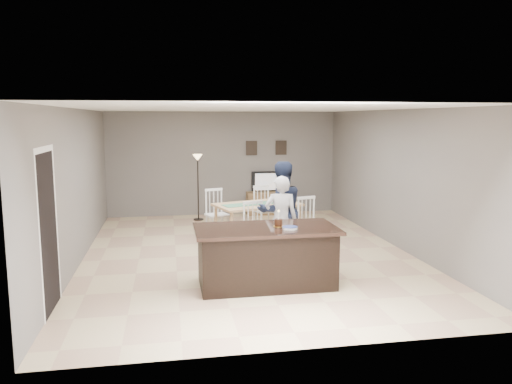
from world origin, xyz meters
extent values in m
plane|color=#D5B989|center=(0.00, 0.00, 0.00)|extent=(8.00, 8.00, 0.00)
plane|color=slate|center=(0.00, 4.00, 1.35)|extent=(6.00, 0.00, 6.00)
plane|color=slate|center=(0.00, -4.00, 1.35)|extent=(6.00, 0.00, 6.00)
plane|color=slate|center=(-3.00, 0.00, 1.35)|extent=(0.00, 8.00, 8.00)
plane|color=slate|center=(3.00, 0.00, 1.35)|extent=(0.00, 8.00, 8.00)
plane|color=white|center=(0.00, 0.00, 2.70)|extent=(8.00, 8.00, 0.00)
cube|color=black|center=(0.00, -1.80, 0.42)|extent=(2.00, 1.00, 0.85)
cube|color=black|center=(0.00, -1.80, 0.88)|extent=(2.15, 1.10, 0.05)
cube|color=olive|center=(1.20, 3.77, 0.30)|extent=(1.20, 0.40, 0.60)
imported|color=black|center=(1.20, 3.84, 0.86)|extent=(0.91, 0.12, 0.53)
plane|color=orange|center=(1.20, 3.76, 0.87)|extent=(0.78, 0.00, 0.78)
cube|color=black|center=(0.75, 3.98, 1.75)|extent=(0.30, 0.02, 0.38)
cube|color=black|center=(1.55, 3.98, 1.75)|extent=(0.30, 0.02, 0.38)
plane|color=black|center=(-2.99, -2.30, 1.05)|extent=(0.00, 2.10, 2.10)
plane|color=white|center=(-2.99, -2.30, 2.14)|extent=(0.00, 1.02, 1.02)
imported|color=silver|center=(0.49, -0.70, 0.78)|extent=(0.63, 0.49, 1.55)
imported|color=#181F35|center=(0.53, -0.45, 0.89)|extent=(0.97, 0.81, 1.78)
cylinder|color=gold|center=(0.20, -1.76, 0.90)|extent=(0.16, 0.16, 0.00)
cylinder|color=#371B0F|center=(0.20, -1.76, 0.96)|extent=(0.12, 0.12, 0.11)
cylinder|color=white|center=(0.20, -1.76, 1.07)|extent=(0.02, 0.02, 0.12)
sphere|color=#FFBF4C|center=(0.20, -1.76, 1.14)|extent=(0.02, 0.02, 0.02)
cylinder|color=white|center=(0.33, -1.98, 0.91)|extent=(0.22, 0.22, 0.01)
cylinder|color=white|center=(0.33, -1.98, 0.92)|extent=(0.22, 0.22, 0.01)
cylinder|color=white|center=(0.33, -1.98, 0.93)|extent=(0.22, 0.22, 0.01)
cylinder|color=#2E408D|center=(0.33, -1.98, 0.93)|extent=(0.23, 0.23, 0.00)
cube|color=tan|center=(0.35, 0.90, 0.77)|extent=(1.90, 1.41, 0.04)
cylinder|color=tan|center=(-0.26, 0.30, 0.38)|extent=(0.06, 0.06, 0.75)
cylinder|color=tan|center=(0.96, 1.50, 0.38)|extent=(0.06, 0.06, 0.75)
cube|color=#3D6E51|center=(0.35, 0.90, 0.80)|extent=(1.52, 0.79, 0.01)
cube|color=silver|center=(0.02, 0.02, 0.48)|extent=(0.55, 0.54, 0.04)
cylinder|color=silver|center=(-0.10, -0.20, 0.23)|extent=(0.03, 0.03, 0.45)
cylinder|color=silver|center=(0.14, 0.23, 0.23)|extent=(0.03, 0.03, 0.45)
cube|color=silver|center=(0.08, -0.16, 1.00)|extent=(0.39, 0.15, 0.05)
cube|color=silver|center=(1.13, 0.36, 0.48)|extent=(0.55, 0.54, 0.04)
cylinder|color=silver|center=(1.01, 0.15, 0.23)|extent=(0.03, 0.03, 0.45)
cylinder|color=silver|center=(1.25, 0.58, 0.23)|extent=(0.03, 0.03, 0.45)
cube|color=silver|center=(1.19, 0.18, 1.00)|extent=(0.39, 0.15, 0.05)
cube|color=silver|center=(-0.42, 1.43, 0.48)|extent=(0.55, 0.54, 0.04)
cylinder|color=silver|center=(-0.30, 1.65, 0.23)|extent=(0.03, 0.03, 0.45)
cylinder|color=silver|center=(-0.54, 1.22, 0.23)|extent=(0.03, 0.03, 0.45)
cube|color=silver|center=(-0.48, 1.61, 1.00)|extent=(0.39, 0.15, 0.05)
cube|color=silver|center=(0.69, 1.78, 0.48)|extent=(0.55, 0.54, 0.04)
cylinder|color=silver|center=(0.81, 1.99, 0.23)|extent=(0.03, 0.03, 0.45)
cylinder|color=silver|center=(0.57, 1.56, 0.23)|extent=(0.03, 0.03, 0.45)
cube|color=silver|center=(0.63, 1.96, 1.00)|extent=(0.39, 0.15, 0.05)
cylinder|color=black|center=(-0.71, 3.32, 0.01)|extent=(0.25, 0.25, 0.03)
cylinder|color=black|center=(-0.71, 3.32, 0.78)|extent=(0.03, 0.03, 1.52)
cone|color=#FFD38C|center=(-0.71, 3.32, 1.57)|extent=(0.25, 0.25, 0.16)
camera|label=1|loc=(-1.43, -9.02, 2.53)|focal=35.00mm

